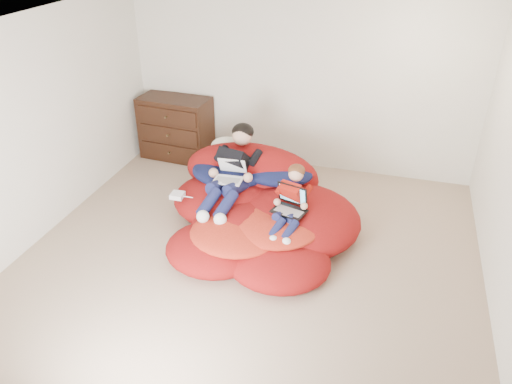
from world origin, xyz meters
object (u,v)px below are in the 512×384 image
Objects in this scene: beanbag_pile at (258,210)px; older_boy at (233,166)px; dresser at (176,128)px; laptop_white at (230,174)px; laptop_black at (291,204)px; younger_boy at (291,199)px.

beanbag_pile is 0.62m from older_boy.
laptop_white is (1.40, -1.49, 0.16)m from dresser.
beanbag_pile is at bearing 152.55° from laptop_black.
older_boy is 0.96m from laptop_black.
beanbag_pile is at bearing -15.43° from laptop_white.
older_boy is 3.30× the size of laptop_black.
older_boy is at bearing 150.30° from laptop_black.
older_boy is 0.14m from laptop_white.
laptop_black is (0.83, -0.47, -0.12)m from older_boy.
younger_boy is 2.10× the size of laptop_black.
laptop_white is (-0.38, 0.11, 0.39)m from beanbag_pile.
dresser is 2.88m from laptop_black.
older_boy is at bearing 152.30° from younger_boy.
beanbag_pile is 2.73× the size of younger_boy.
beanbag_pile is at bearing -32.23° from older_boy.
younger_boy is 2.41× the size of laptop_white.
younger_boy is at bearing -23.54° from beanbag_pile.
older_boy is 1.57× the size of younger_boy.
laptop_black is at bearing -29.70° from older_boy.
older_boy reaches higher than laptop_white.
laptop_white is 0.90m from laptop_black.
laptop_black is at bearing -39.34° from dresser.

